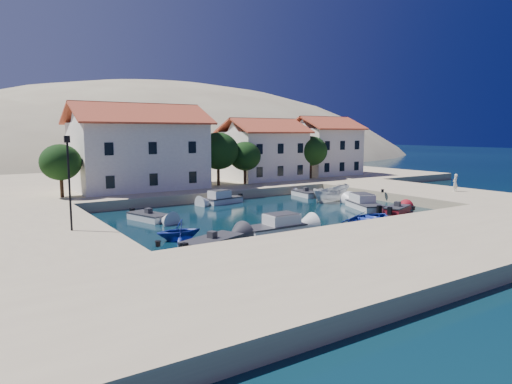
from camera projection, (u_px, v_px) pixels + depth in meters
ground at (350, 236)px, 33.09m from camera, size 400.00×400.00×0.00m
quay_south at (420, 246)px, 28.04m from camera, size 52.00×12.00×1.00m
quay_east at (417, 193)px, 52.44m from camera, size 11.00×20.00×1.00m
quay_west at (43, 235)px, 31.02m from camera, size 8.00×20.00×1.00m
quay_north at (171, 181)px, 65.65m from camera, size 80.00×36.00×1.00m
hills at (124, 227)px, 149.93m from camera, size 254.00×176.00×99.00m
building_left at (139, 146)px, 52.30m from camera, size 14.70×9.45×9.70m
building_mid at (263, 149)px, 62.99m from camera, size 10.50×8.40×8.30m
building_right at (324, 145)px, 70.29m from camera, size 9.45×8.40×8.80m
trees at (229, 154)px, 56.04m from camera, size 37.30×5.30×6.45m
lamppost at (69, 174)px, 29.62m from camera, size 0.35×0.25×6.22m
bollards at (341, 209)px, 37.66m from camera, size 29.36×9.56×0.30m
motorboat_grey_sw at (212, 243)px, 29.70m from camera, size 4.82×3.46×1.25m
cabin_cruiser_south at (275, 227)px, 33.74m from camera, size 4.74×2.03×1.60m
rowboat_south at (371, 223)px, 37.59m from camera, size 5.89×4.85×1.06m
motorboat_red_se at (397, 210)px, 42.44m from camera, size 3.62×2.54×1.25m
cabin_cruiser_east at (365, 204)px, 44.58m from camera, size 3.75×5.47×1.60m
boat_east at (331, 202)px, 49.20m from camera, size 5.18×2.21×1.96m
motorboat_white_ne at (306, 194)px, 53.32m from camera, size 2.19×3.96×1.25m
rowboat_west at (179, 240)px, 31.72m from camera, size 3.40×3.05×1.61m
motorboat_white_west at (149, 217)px, 38.74m from camera, size 2.84×4.28×1.25m
cabin_cruiser_north at (224, 199)px, 48.18m from camera, size 4.32×2.44×1.60m
pedestrian at (455, 183)px, 49.98m from camera, size 0.75×0.54×1.92m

